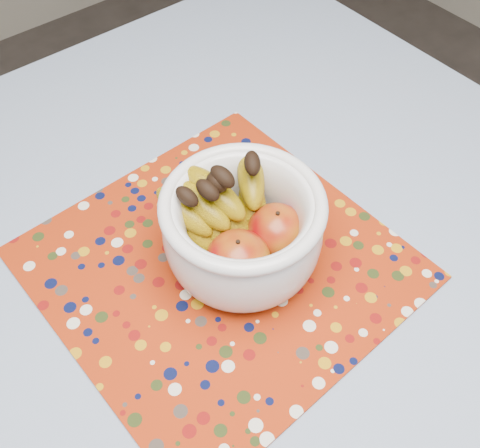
{
  "coord_description": "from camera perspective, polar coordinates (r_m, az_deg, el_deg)",
  "views": [
    {
      "loc": [
        -0.13,
        -0.21,
        1.35
      ],
      "look_at": [
        0.13,
        0.11,
        0.83
      ],
      "focal_mm": 42.0,
      "sensor_mm": 36.0,
      "label": 1
    }
  ],
  "objects": [
    {
      "name": "tablecloth",
      "position": [
        0.65,
        -2.66,
        -15.77
      ],
      "size": [
        1.32,
        1.32,
        0.01
      ],
      "primitive_type": "cube",
      "color": "slate",
      "rests_on": "table"
    },
    {
      "name": "placemat",
      "position": [
        0.72,
        -2.11,
        -4.05
      ],
      "size": [
        0.43,
        0.43,
        0.0
      ],
      "primitive_type": "cube",
      "rotation": [
        0.0,
        0.0,
        0.04
      ],
      "color": "maroon",
      "rests_on": "tablecloth"
    },
    {
      "name": "table",
      "position": [
        0.72,
        -2.42,
        -18.24
      ],
      "size": [
        1.2,
        1.2,
        0.75
      ],
      "color": "brown",
      "rests_on": "ground"
    },
    {
      "name": "fruit_bowl",
      "position": [
        0.66,
        -0.33,
        0.07
      ],
      "size": [
        0.2,
        0.2,
        0.15
      ],
      "color": "silver",
      "rests_on": "placemat"
    }
  ]
}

